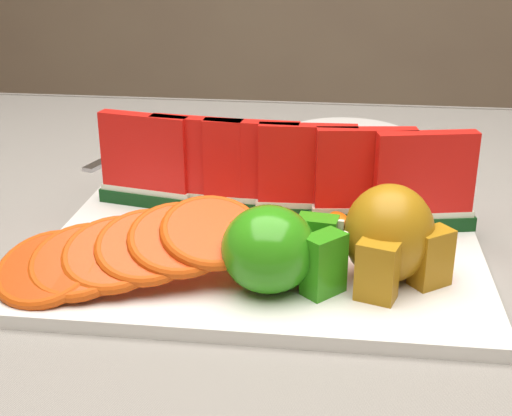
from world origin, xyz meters
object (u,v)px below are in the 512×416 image
at_px(platter, 263,251).
at_px(pear_cluster, 391,237).
at_px(apple_cluster, 278,250).
at_px(fork, 127,149).
at_px(side_plate, 348,138).

bearing_deg(platter, pear_cluster, -24.61).
xyz_separation_m(apple_cluster, fork, (-0.24, 0.37, -0.04)).
bearing_deg(apple_cluster, fork, 122.67).
bearing_deg(side_plate, fork, -164.44).
xyz_separation_m(platter, apple_cluster, (0.02, -0.08, 0.04)).
relative_size(apple_cluster, pear_cluster, 1.23).
bearing_deg(side_plate, pear_cluster, -85.31).
distance_m(apple_cluster, pear_cluster, 0.09).
relative_size(apple_cluster, side_plate, 0.57).
distance_m(platter, side_plate, 0.39).
bearing_deg(fork, side_plate, 15.56).
height_order(pear_cluster, side_plate, pear_cluster).
relative_size(platter, fork, 2.07).
height_order(apple_cluster, side_plate, apple_cluster).
bearing_deg(fork, platter, -53.67).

